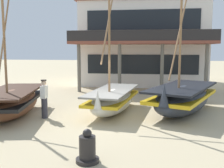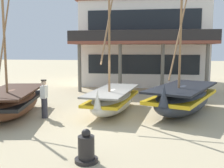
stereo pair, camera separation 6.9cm
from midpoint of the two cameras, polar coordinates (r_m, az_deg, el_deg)
The scene contains 7 objects.
ground_plane at distance 11.53m, azimuth -0.59°, elevation -7.56°, with size 120.00×120.00×0.00m, color tan.
fishing_boat_near_left at distance 12.69m, azimuth 0.31°, elevation -3.33°, with size 2.21×4.84×6.43m.
fishing_boat_centre_large at distance 12.95m, azimuth 14.96°, elevation -2.93°, with size 3.90×5.60×6.30m.
fishing_boat_far_right at distance 12.77m, azimuth -20.34°, elevation -3.55°, with size 2.84×5.14×5.81m.
fisherman_by_hull at distance 11.95m, azimuth -14.08°, elevation -3.15°, with size 0.26×0.36×1.68m.
capstan_winch at distance 7.32m, azimuth -5.23°, elevation -13.65°, with size 0.63×0.63×0.91m.
harbor_building_main at distance 23.65m, azimuth 6.95°, elevation 8.62°, with size 10.39×9.40×6.96m.
Camera 2 is at (1.83, -10.99, 2.99)m, focal length 42.90 mm.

